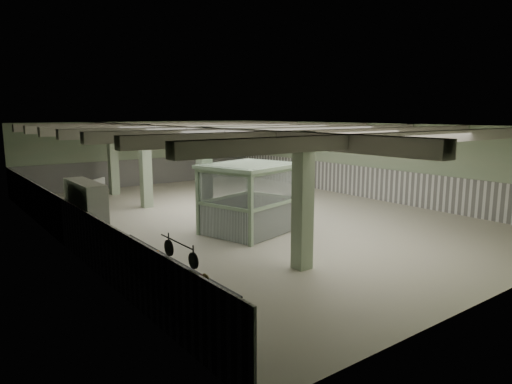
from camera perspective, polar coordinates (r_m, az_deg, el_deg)
floor at (r=18.33m, az=-1.19°, el=-2.97°), size 20.00×20.00×0.00m
ceiling at (r=17.88m, az=-1.23°, el=8.36°), size 14.00×20.00×0.02m
wall_back at (r=26.75m, az=-13.82°, el=4.69°), size 14.00×0.02×3.60m
wall_front at (r=11.56m, az=29.04°, el=-2.65°), size 14.00×0.02×3.60m
wall_left at (r=15.10m, az=-23.36°, el=0.43°), size 0.02×20.00×3.60m
wall_right at (r=22.78m, az=13.29°, el=3.87°), size 0.02×20.00×3.60m
wainscot_left at (r=15.30m, az=-23.00°, el=-3.44°), size 0.05×19.90×1.50m
wainscot_right at (r=22.89m, az=13.15°, el=1.25°), size 0.05×19.90×1.50m
wainscot_back at (r=26.83m, az=-13.71°, el=2.45°), size 13.90×0.05×1.50m
girder at (r=16.56m, az=-8.34°, el=7.39°), size 0.45×19.90×0.40m
beam_a at (r=12.57m, az=19.21°, el=6.40°), size 13.90×0.35×0.32m
beam_b at (r=14.12m, az=10.75°, el=7.09°), size 13.90×0.35×0.32m
beam_c at (r=15.92m, az=4.06°, el=7.52°), size 13.90×0.35×0.32m
beam_d at (r=17.89m, az=-1.23°, el=7.78°), size 13.90×0.35×0.32m
beam_e at (r=19.97m, az=-5.45°, el=7.95°), size 13.90×0.35×0.32m
beam_f at (r=22.14m, az=-8.85°, el=8.05°), size 13.90×0.35×0.32m
beam_g at (r=24.38m, az=-11.64°, el=8.12°), size 13.90×0.35×0.32m
column_a at (r=11.85m, az=5.86°, el=-1.18°), size 0.42×0.42×3.60m
column_b at (r=15.83m, az=-6.47°, el=1.58°), size 0.42×0.42×3.60m
column_c at (r=20.28m, az=-13.65°, el=3.15°), size 0.42×0.42×3.60m
column_d at (r=23.99m, az=-17.44°, el=3.97°), size 0.42×0.42×3.60m
hook_rail at (r=8.06m, az=-9.92°, el=-6.15°), size 0.02×1.20×0.02m
pendant_front at (r=14.52m, az=12.04°, el=5.65°), size 0.44×0.44×0.22m
pendant_mid at (r=18.60m, az=-0.87°, el=6.72°), size 0.44×0.44×0.22m
pendant_back at (r=22.83m, az=-8.31°, el=7.19°), size 0.44×0.44×0.22m
prep_counter at (r=10.17m, az=-12.28°, el=-11.08°), size 0.89×5.11×0.91m
pitcher_near at (r=10.11m, az=-12.67°, el=-7.84°), size 0.23×0.24×0.25m
pitcher_far at (r=10.07m, az=-13.37°, el=-7.73°), size 0.28×0.30×0.32m
veg_colander at (r=8.72m, az=-6.97°, el=-10.79°), size 0.49×0.49×0.18m
orange_bowl at (r=10.43m, az=-12.56°, el=-7.74°), size 0.31×0.31×0.09m
skillet_near at (r=7.72m, az=-7.83°, el=-8.51°), size 0.04×0.28×0.28m
skillet_far at (r=8.50m, az=-10.84°, el=-6.89°), size 0.04×0.30×0.30m
walkin_cooler at (r=14.00m, az=-20.30°, el=-3.20°), size 1.05×2.28×2.09m
guard_booth at (r=15.51m, az=-0.83°, el=0.85°), size 3.51×3.20×2.39m
filing_cabinet at (r=16.51m, az=4.47°, el=-2.36°), size 0.56×0.64×1.16m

